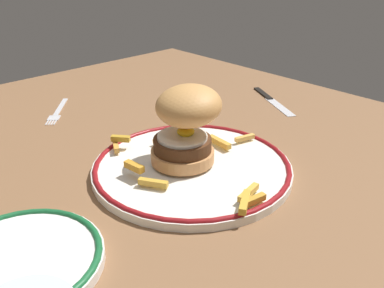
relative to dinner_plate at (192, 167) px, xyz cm
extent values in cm
cube|color=brown|center=(-1.32, -2.99, -2.84)|extent=(122.73, 106.85, 4.00)
cylinder|color=white|center=(0.00, 0.00, -0.24)|extent=(29.70, 29.70, 1.20)
torus|color=maroon|center=(0.00, 0.00, 0.36)|extent=(29.30, 29.30, 0.80)
cylinder|color=tan|center=(-1.42, -0.69, 1.66)|extent=(9.43, 9.43, 1.80)
cylinder|color=#492A16|center=(-1.42, -0.69, 3.50)|extent=(8.59, 8.59, 1.88)
cylinder|color=white|center=(-1.42, -0.69, 4.69)|extent=(7.36, 7.36, 0.50)
ellipsoid|color=yellow|center=(-1.67, -0.02, 5.36)|extent=(2.60, 2.60, 1.40)
ellipsoid|color=tan|center=(-0.90, 0.59, 9.23)|extent=(11.09, 11.52, 6.50)
cube|color=gold|center=(13.15, -1.87, 1.18)|extent=(1.36, 3.80, 0.84)
cube|color=gold|center=(-11.52, -5.66, 1.17)|extent=(3.34, 2.34, 0.80)
cube|color=gold|center=(1.22, -8.35, 1.18)|extent=(3.94, 2.81, 0.82)
cube|color=gold|center=(-0.86, 7.34, 1.21)|extent=(4.81, 1.32, 0.88)
cube|color=gold|center=(12.72, -2.62, 1.23)|extent=(3.24, 4.40, 0.92)
cube|color=gold|center=(11.57, -0.90, 1.17)|extent=(1.63, 4.41, 0.81)
cube|color=gold|center=(-2.62, -8.58, 2.20)|extent=(3.33, 1.31, 0.96)
cube|color=gold|center=(-11.75, -4.55, 2.09)|extent=(2.88, 2.58, 0.88)
cube|color=#E4AB4C|center=(0.36, 11.65, 1.13)|extent=(1.63, 3.68, 0.73)
cube|color=gold|center=(-8.58, 1.78, 1.12)|extent=(1.06, 4.08, 0.71)
cube|color=gold|center=(-5.89, 4.98, 1.24)|extent=(2.75, 3.32, 0.96)
cylinder|color=white|center=(2.32, -27.44, -0.24)|extent=(18.01, 18.01, 1.20)
torus|color=#196033|center=(2.32, -27.44, 0.36)|extent=(17.61, 17.61, 0.80)
cube|color=silver|center=(-38.40, -1.41, -0.66)|extent=(8.32, 7.17, 0.36)
cube|color=silver|center=(-33.79, -5.25, -0.66)|extent=(3.25, 3.23, 0.32)
cube|color=silver|center=(-31.62, -6.08, -0.66)|extent=(2.01, 1.74, 0.28)
cube|color=silver|center=(-31.94, -6.46, -0.66)|extent=(2.01, 1.74, 0.28)
cube|color=silver|center=(-32.26, -6.85, -0.66)|extent=(2.01, 1.74, 0.28)
cube|color=silver|center=(-32.58, -7.23, -0.66)|extent=(2.01, 1.74, 0.28)
cube|color=black|center=(-14.61, 35.94, -0.54)|extent=(7.62, 4.83, 0.70)
cube|color=silver|center=(-7.12, 31.93, -0.64)|extent=(10.55, 6.78, 0.24)
camera|label=1|loc=(40.00, -37.78, 30.47)|focal=39.30mm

